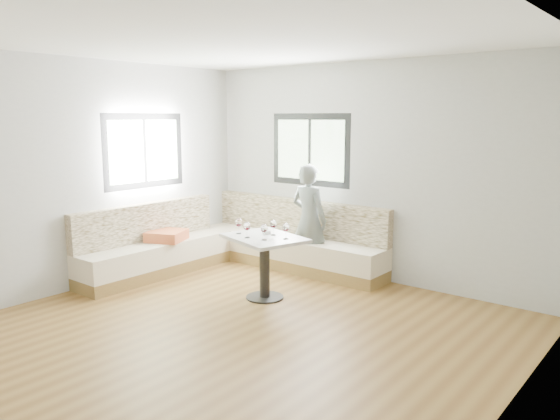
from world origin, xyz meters
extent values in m
cube|color=brown|center=(0.00, 0.00, 0.00)|extent=(5.00, 5.00, 0.01)
cube|color=white|center=(0.00, 0.00, 2.80)|extent=(5.00, 5.00, 0.01)
cube|color=#B7B7B2|center=(0.00, 2.50, 1.40)|extent=(5.00, 0.01, 2.80)
cube|color=#B7B7B2|center=(-2.50, 0.00, 1.40)|extent=(0.01, 5.00, 2.80)
cube|color=#B7B7B2|center=(2.50, 0.00, 1.40)|extent=(0.01, 5.00, 2.80)
cube|color=black|center=(-0.90, 2.49, 1.65)|extent=(1.30, 0.02, 1.00)
cube|color=black|center=(-2.49, 0.90, 1.65)|extent=(0.02, 1.30, 1.00)
cube|color=olive|center=(-1.05, 2.23, 0.08)|extent=(2.90, 0.55, 0.16)
cube|color=beige|center=(-1.05, 2.23, 0.30)|extent=(2.90, 0.55, 0.29)
cube|color=beige|center=(-1.05, 2.43, 0.70)|extent=(2.90, 0.14, 0.50)
cube|color=olive|center=(-2.23, 0.82, 0.08)|extent=(0.55, 2.25, 0.16)
cube|color=beige|center=(-2.23, 0.82, 0.30)|extent=(0.55, 2.25, 0.29)
cube|color=beige|center=(-2.43, 0.82, 0.70)|extent=(0.14, 2.25, 0.50)
cube|color=#DC4E2D|center=(-2.18, 0.98, 0.52)|extent=(0.60, 0.60, 0.14)
cylinder|color=black|center=(-0.47, 1.00, 0.01)|extent=(0.44, 0.44, 0.02)
cylinder|color=black|center=(-0.47, 1.00, 0.35)|extent=(0.12, 0.12, 0.70)
cube|color=white|center=(-0.47, 1.00, 0.72)|extent=(1.06, 0.92, 0.04)
imported|color=slate|center=(-0.66, 2.15, 0.75)|extent=(0.56, 0.39, 1.49)
cylinder|color=white|center=(-0.54, 1.12, 0.76)|extent=(0.10, 0.10, 0.04)
sphere|color=black|center=(-0.52, 1.13, 0.77)|extent=(0.02, 0.02, 0.02)
sphere|color=black|center=(-0.55, 1.13, 0.77)|extent=(0.02, 0.02, 0.02)
sphere|color=black|center=(-0.54, 1.11, 0.77)|extent=(0.02, 0.02, 0.02)
cylinder|color=white|center=(-0.80, 0.92, 0.74)|extent=(0.06, 0.06, 0.01)
cylinder|color=white|center=(-0.80, 0.92, 0.79)|extent=(0.01, 0.01, 0.08)
ellipsoid|color=white|center=(-0.80, 0.92, 0.88)|extent=(0.08, 0.08, 0.10)
cylinder|color=#410209|center=(-0.80, 0.92, 0.85)|extent=(0.06, 0.06, 0.02)
cylinder|color=white|center=(-0.58, 0.82, 0.74)|extent=(0.06, 0.06, 0.01)
cylinder|color=white|center=(-0.58, 0.82, 0.79)|extent=(0.01, 0.01, 0.08)
ellipsoid|color=white|center=(-0.58, 0.82, 0.88)|extent=(0.08, 0.08, 0.10)
cylinder|color=#410209|center=(-0.58, 0.82, 0.85)|extent=(0.06, 0.06, 0.02)
cylinder|color=white|center=(-0.35, 0.85, 0.74)|extent=(0.06, 0.06, 0.01)
cylinder|color=white|center=(-0.35, 0.85, 0.79)|extent=(0.01, 0.01, 0.08)
ellipsoid|color=white|center=(-0.35, 0.85, 0.88)|extent=(0.08, 0.08, 0.10)
cylinder|color=#410209|center=(-0.35, 0.85, 0.85)|extent=(0.06, 0.06, 0.02)
cylinder|color=white|center=(-0.43, 1.11, 0.74)|extent=(0.06, 0.06, 0.01)
cylinder|color=white|center=(-0.43, 1.11, 0.79)|extent=(0.01, 0.01, 0.08)
ellipsoid|color=white|center=(-0.43, 1.11, 0.88)|extent=(0.08, 0.08, 0.10)
cylinder|color=#410209|center=(-0.43, 1.11, 0.85)|extent=(0.06, 0.06, 0.02)
cylinder|color=white|center=(-0.19, 1.05, 0.74)|extent=(0.06, 0.06, 0.01)
cylinder|color=white|center=(-0.19, 1.05, 0.79)|extent=(0.01, 0.01, 0.08)
ellipsoid|color=white|center=(-0.19, 1.05, 0.88)|extent=(0.08, 0.08, 0.10)
cylinder|color=#410209|center=(-0.19, 1.05, 0.85)|extent=(0.06, 0.06, 0.02)
camera|label=1|loc=(3.52, -3.68, 2.10)|focal=35.00mm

